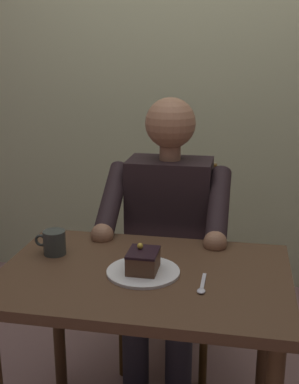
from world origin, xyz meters
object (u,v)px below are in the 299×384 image
object	(u,v)px
dining_table	(144,298)
dessert_spoon	(202,286)
coffee_cup	(54,242)
cake_slice	(143,261)
chair	(172,252)
seated_person	(166,237)

from	to	relation	value
dining_table	dessert_spoon	size ratio (longest dim) A/B	6.79
dining_table	coffee_cup	xyz separation A→B (m)	(0.35, -0.09, 0.14)
dining_table	cake_slice	size ratio (longest dim) A/B	8.16
cake_slice	dessert_spoon	xyz separation A→B (m)	(-0.20, 0.07, -0.04)
cake_slice	coffee_cup	world-z (taller)	cake_slice
coffee_cup	dessert_spoon	bearing A→B (deg)	163.29
dining_table	dessert_spoon	world-z (taller)	dessert_spoon
chair	dessert_spoon	distance (m)	0.79
seated_person	cake_slice	world-z (taller)	seated_person
seated_person	cake_slice	distance (m)	0.51
dining_table	chair	distance (m)	0.67
cake_slice	coffee_cup	size ratio (longest dim) A/B	1.02
seated_person	cake_slice	xyz separation A→B (m)	(-0.00, 0.49, 0.10)
seated_person	coffee_cup	bearing A→B (deg)	48.68
seated_person	coffee_cup	distance (m)	0.54
coffee_cup	chair	bearing A→B (deg)	-121.45
cake_slice	coffee_cup	xyz separation A→B (m)	(0.35, -0.10, 0.00)
dining_table	chair	bearing A→B (deg)	-90.00
dining_table	seated_person	distance (m)	0.49
coffee_cup	cake_slice	bearing A→B (deg)	164.39
coffee_cup	dessert_spoon	world-z (taller)	coffee_cup
seated_person	coffee_cup	xyz separation A→B (m)	(0.35, 0.40, 0.10)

